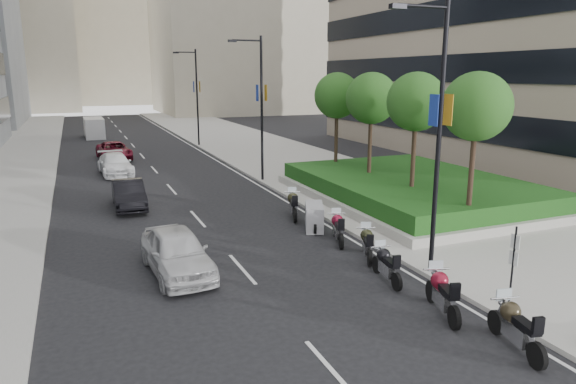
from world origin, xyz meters
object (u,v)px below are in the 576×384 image
motorcycle_1 (442,293)px  car_a (177,252)px  parking_sign (513,261)px  motorcycle_2 (386,265)px  car_b (129,194)px  car_d (114,151)px  delivery_van (94,129)px  lamp_post_0 (436,127)px  motorcycle_0 (515,326)px  car_c (115,164)px  motorcycle_4 (338,228)px  motorcycle_6 (293,205)px  motorcycle_5 (314,217)px  lamp_post_2 (195,93)px  motorcycle_3 (367,244)px  lamp_post_1 (259,102)px

motorcycle_1 → car_a: car_a is taller
parking_sign → motorcycle_1: bearing=167.7°
motorcycle_2 → car_b: bearing=35.8°
car_d → car_a: bearing=-94.1°
motorcycle_2 → delivery_van: (-7.20, 46.00, 0.42)m
lamp_post_0 → motorcycle_1: size_ratio=3.89×
parking_sign → car_a: 10.66m
motorcycle_0 → car_a: (-6.80, 8.24, 0.17)m
motorcycle_1 → car_c: bearing=32.6°
car_c → motorcycle_2: bearing=-77.2°
motorcycle_1 → motorcycle_4: size_ratio=1.08×
motorcycle_6 → car_c: (-7.01, 14.70, 0.09)m
motorcycle_6 → delivery_van: bearing=28.6°
motorcycle_0 → motorcycle_1: (-0.41, 2.26, 0.01)m
motorcycle_1 → motorcycle_0: bearing=-152.3°
motorcycle_5 → car_c: size_ratio=0.41×
motorcycle_4 → car_a: 6.77m
car_b → car_c: (0.08, 9.81, 0.00)m
lamp_post_2 → car_c: lamp_post_2 is taller
car_c → motorcycle_0: bearing=-79.0°
motorcycle_3 → car_a: (-6.80, 1.22, 0.22)m
lamp_post_1 → parking_sign: size_ratio=3.60×
motorcycle_0 → car_b: 19.63m
car_d → car_b: bearing=-96.1°
lamp_post_1 → car_b: lamp_post_1 is taller
motorcycle_3 → car_a: car_a is taller
motorcycle_0 → motorcycle_6: bearing=13.9°
car_c → car_d: (0.43, 6.84, -0.01)m
motorcycle_4 → motorcycle_0: bearing=-160.4°
motorcycle_3 → car_b: (-7.40, 11.15, 0.13)m
parking_sign → car_a: bearing=142.8°
delivery_van → car_b: bearing=-90.3°
lamp_post_0 → car_b: bearing=122.2°
motorcycle_4 → car_d: car_d is taller
parking_sign → motorcycle_6: (-1.99, 11.48, -0.83)m
lamp_post_1 → delivery_van: bearing=106.7°
lamp_post_1 → car_d: bearing=121.3°
motorcycle_2 → car_a: 7.09m
lamp_post_0 → car_c: (-8.35, 23.18, -4.35)m
car_a → car_b: bearing=90.1°
motorcycle_3 → car_c: (-7.32, 20.97, 0.14)m
motorcycle_1 → car_a: size_ratio=0.50×
car_b → lamp_post_1: bearing=24.4°
lamp_post_2 → motorcycle_5: 29.03m
motorcycle_6 → motorcycle_4: bearing=-159.4°
parking_sign → car_b: size_ratio=0.58×
motorcycle_2 → motorcycle_5: motorcycle_5 is taller
lamp_post_2 → motorcycle_0: (-1.02, -39.81, -4.44)m
car_a → motorcycle_4: bearing=4.3°
motorcycle_1 → motorcycle_4: bearing=14.9°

